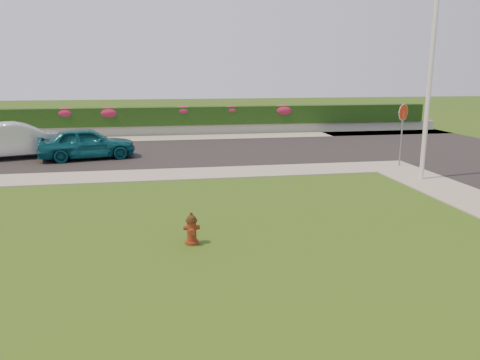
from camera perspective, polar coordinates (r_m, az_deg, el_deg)
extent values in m
plane|color=black|center=(9.45, 4.74, -10.57)|extent=(120.00, 120.00, 0.00)
cube|color=black|center=(22.85, -16.75, 3.02)|extent=(26.00, 8.00, 0.04)
cube|color=gray|center=(18.16, -21.64, 0.17)|extent=(24.00, 2.00, 0.04)
cube|color=gray|center=(20.03, 17.77, 1.60)|extent=(2.00, 2.00, 0.04)
cube|color=gray|center=(27.65, -7.29, 5.13)|extent=(34.00, 2.00, 0.04)
cube|color=gray|center=(29.10, -7.46, 6.07)|extent=(34.00, 0.40, 0.60)
cube|color=black|center=(29.11, -7.52, 7.75)|extent=(32.00, 0.90, 1.10)
cylinder|color=#4F120C|center=(10.67, -5.88, -7.56)|extent=(0.31, 0.31, 0.07)
cylinder|color=#4F120C|center=(10.57, -5.91, -6.16)|extent=(0.21, 0.21, 0.48)
cylinder|color=black|center=(10.50, -5.94, -4.93)|extent=(0.26, 0.26, 0.05)
sphere|color=black|center=(10.49, -5.94, -4.78)|extent=(0.21, 0.21, 0.21)
cylinder|color=black|center=(10.45, -5.96, -4.16)|extent=(0.06, 0.06, 0.06)
cylinder|color=#4F120C|center=(10.55, -6.67, -5.80)|extent=(0.10, 0.11, 0.10)
cylinder|color=#4F120C|center=(10.55, -5.17, -5.76)|extent=(0.10, 0.11, 0.10)
cylinder|color=#4F120C|center=(10.44, -5.89, -6.31)|extent=(0.14, 0.12, 0.14)
imported|color=#0B4855|center=(21.61, -18.17, 4.30)|extent=(4.34, 2.43, 1.39)
imported|color=#B8BAC1|center=(23.09, -25.29, 4.42)|extent=(4.98, 3.10, 1.55)
cylinder|color=silver|center=(17.61, 22.05, 10.38)|extent=(0.16, 0.16, 6.49)
cylinder|color=slate|center=(20.09, 19.06, 4.74)|extent=(0.06, 0.06, 2.25)
cylinder|color=red|center=(19.97, 19.29, 7.79)|extent=(0.58, 0.36, 0.65)
cylinder|color=white|center=(19.97, 19.29, 7.79)|extent=(0.60, 0.37, 0.70)
ellipsoid|color=#A71C49|center=(29.44, -20.47, 7.68)|extent=(1.32, 0.85, 0.66)
ellipsoid|color=#A71C49|center=(29.10, -15.65, 7.91)|extent=(1.44, 0.92, 0.72)
ellipsoid|color=#A71C49|center=(29.00, -6.95, 8.36)|extent=(1.21, 0.78, 0.61)
ellipsoid|color=#A71C49|center=(29.31, -1.05, 8.52)|extent=(1.18, 0.76, 0.59)
ellipsoid|color=#A71C49|center=(30.00, 5.22, 8.46)|extent=(1.47, 0.95, 0.74)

